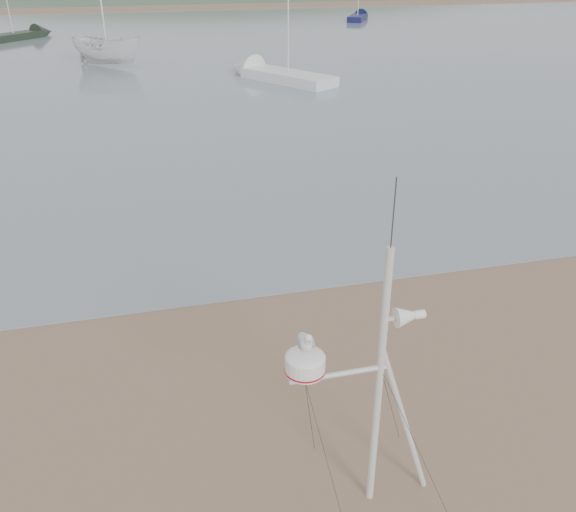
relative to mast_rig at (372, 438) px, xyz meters
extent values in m
plane|color=brown|center=(-3.02, 1.30, -1.05)|extent=(560.00, 560.00, 0.00)
cube|color=brown|center=(-3.02, 71.30, -0.98)|extent=(560.00, 7.00, 0.07)
ellipsoid|color=#203917|center=(36.98, 236.30, -23.05)|extent=(400.00, 180.00, 80.00)
ellipsoid|color=#203917|center=(176.98, 236.30, -16.45)|extent=(300.00, 135.00, 56.00)
cylinder|color=silver|center=(0.05, 0.04, 0.74)|extent=(0.09, 0.09, 3.59)
cylinder|color=silver|center=(0.43, 0.04, 0.11)|extent=(0.83, 0.07, 2.36)
cylinder|color=silver|center=(-0.44, 0.04, 1.01)|extent=(1.17, 0.06, 0.06)
cylinder|color=#2D382D|center=(0.05, 0.04, 2.90)|extent=(0.01, 0.01, 0.81)
cube|color=silver|center=(-0.84, 0.04, 1.08)|extent=(0.14, 0.14, 0.08)
cylinder|color=white|center=(-0.84, 0.04, 1.22)|extent=(0.45, 0.45, 0.20)
cylinder|color=red|center=(-0.84, 0.04, 1.15)|extent=(0.46, 0.46, 0.02)
ellipsoid|color=white|center=(-0.84, 0.04, 1.32)|extent=(0.45, 0.45, 0.13)
cone|color=white|center=(0.30, 0.04, 1.66)|extent=(0.23, 0.23, 0.23)
cylinder|color=white|center=(0.47, 0.04, 1.66)|extent=(0.13, 0.10, 0.10)
cube|color=silver|center=(0.14, 0.04, 1.66)|extent=(0.18, 0.04, 0.04)
cylinder|color=tan|center=(-0.87, 0.04, 1.41)|extent=(0.01, 0.01, 0.06)
cylinder|color=tan|center=(-0.82, 0.04, 1.41)|extent=(0.01, 0.01, 0.06)
ellipsoid|color=white|center=(-0.84, 0.04, 1.51)|extent=(0.15, 0.24, 0.18)
ellipsoid|color=#9FA3A7|center=(-0.91, 0.04, 1.52)|extent=(0.05, 0.20, 0.11)
ellipsoid|color=#9FA3A7|center=(-0.78, 0.04, 1.52)|extent=(0.05, 0.20, 0.11)
cone|color=white|center=(-0.84, 0.17, 1.50)|extent=(0.08, 0.07, 0.08)
ellipsoid|color=white|center=(-0.84, -0.05, 1.59)|extent=(0.07, 0.07, 0.11)
sphere|color=white|center=(-0.84, -0.07, 1.64)|extent=(0.09, 0.09, 0.09)
cone|color=gold|center=(-0.84, -0.11, 1.63)|extent=(0.02, 0.04, 0.02)
imported|color=white|center=(-3.36, 33.61, 1.37)|extent=(2.55, 2.55, 4.76)
cube|color=#131442|center=(19.58, 53.46, -0.76)|extent=(3.24, 4.29, 0.50)
cone|color=#131442|center=(20.92, 55.78, -0.76)|extent=(1.89, 1.93, 1.34)
cube|color=black|center=(-10.38, 47.07, -0.76)|extent=(4.15, 4.37, 0.50)
cone|color=black|center=(-8.42, 49.24, -0.76)|extent=(2.16, 2.17, 1.46)
cube|color=white|center=(5.74, 26.36, -0.76)|extent=(4.36, 5.57, 0.50)
cone|color=white|center=(3.91, 29.34, -0.76)|extent=(2.49, 2.55, 1.75)
cylinder|color=silver|center=(5.74, 26.36, 2.49)|extent=(0.08, 0.08, 6.01)
camera|label=1|loc=(-2.37, -5.13, 5.29)|focal=38.00mm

